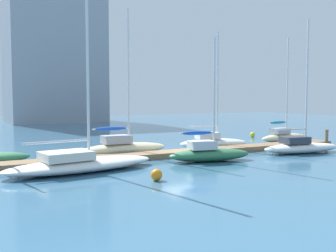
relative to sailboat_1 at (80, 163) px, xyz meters
name	(u,v)px	position (x,y,z in m)	size (l,w,h in m)	color
ground_plane	(181,156)	(8.14, 2.70, -0.51)	(120.00, 120.00, 0.00)	#386684
dock_pier	(181,153)	(8.14, 2.70, -0.33)	(29.01, 1.73, 0.38)	#846647
dock_piling_far_end	(327,137)	(22.24, 1.98, 0.18)	(0.28, 0.28, 1.39)	#846647
sailboat_1	(80,163)	(0.00, 0.00, 0.00)	(9.21, 3.94, 11.37)	white
sailboat_2	(124,146)	(4.66, 5.04, 0.11)	(6.62, 2.15, 10.52)	beige
sailboat_3	(209,152)	(8.47, -0.32, 0.06)	(5.82, 2.81, 8.04)	#2D7047
sailboat_4	(213,142)	(12.52, 5.06, 0.04)	(6.10, 3.16, 9.44)	white
sailboat_5	(301,146)	(16.72, -0.39, 0.02)	(6.68, 2.76, 9.88)	white
sailboat_6	(284,135)	(20.88, 5.71, 0.10)	(5.79, 2.03, 9.61)	beige
mooring_buoy_yellow	(253,135)	(21.37, 10.70, -0.26)	(0.51, 0.51, 0.51)	yellow
mooring_buoy_orange	(157,175)	(2.71, -4.20, -0.22)	(0.59, 0.59, 0.59)	orange
harbor_building_distant	(53,59)	(9.13, 47.49, 10.05)	(14.92, 13.58, 21.13)	#9399A3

